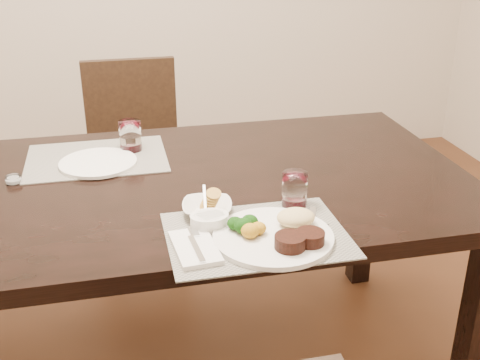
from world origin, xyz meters
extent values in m
cube|color=black|center=(0.00, 0.00, 0.72)|extent=(2.00, 1.00, 0.05)
cube|color=black|center=(0.92, -0.42, 0.35)|extent=(0.08, 0.08, 0.70)
cube|color=black|center=(0.92, 0.42, 0.35)|extent=(0.08, 0.08, 0.70)
cube|color=black|center=(0.00, 0.85, 0.43)|extent=(0.42, 0.42, 0.04)
cube|color=black|center=(-0.18, 0.67, 0.21)|extent=(0.04, 0.04, 0.41)
cube|color=black|center=(0.18, 0.67, 0.21)|extent=(0.04, 0.04, 0.41)
cube|color=black|center=(-0.18, 1.03, 0.21)|extent=(0.04, 0.04, 0.41)
cube|color=black|center=(0.18, 1.03, 0.21)|extent=(0.04, 0.04, 0.41)
cube|color=black|center=(0.00, 1.04, 0.68)|extent=(0.42, 0.04, 0.45)
cube|color=gray|center=(0.24, -0.39, 0.75)|extent=(0.46, 0.34, 0.00)
cube|color=gray|center=(-0.15, 0.24, 0.75)|extent=(0.46, 0.34, 0.00)
cylinder|color=white|center=(0.28, -0.42, 0.76)|extent=(0.31, 0.31, 0.01)
cylinder|color=black|center=(0.30, -0.49, 0.78)|extent=(0.08, 0.08, 0.03)
cylinder|color=black|center=(0.35, -0.48, 0.78)|extent=(0.07, 0.07, 0.03)
ellipsoid|color=#D2BE7E|center=(0.35, -0.38, 0.79)|extent=(0.10, 0.09, 0.04)
ellipsoid|color=#16470D|center=(0.20, -0.39, 0.79)|extent=(0.05, 0.05, 0.04)
ellipsoid|color=#BE8318|center=(0.22, -0.42, 0.79)|extent=(0.05, 0.05, 0.04)
cube|color=white|center=(0.07, -0.43, 0.76)|extent=(0.11, 0.19, 0.01)
cube|color=white|center=(0.07, -0.45, 0.77)|extent=(0.03, 0.13, 0.01)
cube|color=white|center=(0.08, -0.36, 0.77)|extent=(0.03, 0.05, 0.00)
cube|color=white|center=(0.41, -0.33, 0.76)|extent=(0.06, 0.12, 0.00)
cube|color=black|center=(0.41, -0.43, 0.76)|extent=(0.05, 0.09, 0.01)
imported|color=white|center=(0.14, -0.25, 0.77)|extent=(0.16, 0.16, 0.03)
cylinder|color=#B18737|center=(0.14, -0.25, 0.79)|extent=(0.04, 0.05, 0.04)
cylinder|color=white|center=(0.13, -0.33, 0.77)|extent=(0.10, 0.10, 0.04)
cylinder|color=#0D3A0F|center=(0.13, -0.33, 0.79)|extent=(0.08, 0.08, 0.01)
cube|color=white|center=(0.13, -0.26, 0.81)|extent=(0.01, 0.07, 0.05)
cylinder|color=silver|center=(0.38, -0.25, 0.80)|extent=(0.07, 0.07, 0.10)
cylinder|color=#3B050C|center=(0.38, -0.25, 0.77)|extent=(0.06, 0.06, 0.02)
cylinder|color=white|center=(-0.15, 0.18, 0.76)|extent=(0.25, 0.25, 0.01)
cylinder|color=silver|center=(-0.04, 0.29, 0.81)|extent=(0.08, 0.08, 0.10)
cylinder|color=#3B050C|center=(-0.04, 0.29, 0.77)|extent=(0.06, 0.06, 0.03)
cylinder|color=silver|center=(-0.41, 0.10, 0.76)|extent=(0.05, 0.05, 0.02)
cylinder|color=white|center=(-0.41, 0.10, 0.76)|extent=(0.04, 0.04, 0.01)
camera|label=1|loc=(-0.10, -1.69, 1.52)|focal=45.00mm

